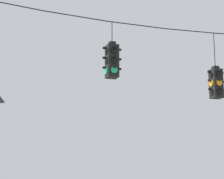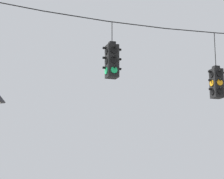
{
  "view_description": "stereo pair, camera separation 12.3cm",
  "coord_description": "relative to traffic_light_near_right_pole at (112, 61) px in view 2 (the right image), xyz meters",
  "views": [
    {
      "loc": [
        -5.12,
        -12.16,
        1.98
      ],
      "look_at": [
        -0.82,
        -0.38,
        4.54
      ],
      "focal_mm": 70.0,
      "sensor_mm": 36.0,
      "label": 1
    },
    {
      "loc": [
        -5.0,
        -12.2,
        1.98
      ],
      "look_at": [
        -0.82,
        -0.38,
        4.54
      ],
      "focal_mm": 70.0,
      "sensor_mm": 36.0,
      "label": 2
    }
  ],
  "objects": [
    {
      "name": "traffic_light_near_right_pole",
      "position": [
        0.0,
        0.0,
        0.0
      ],
      "size": [
        0.58,
        0.58,
        1.74
      ],
      "color": "black"
    },
    {
      "name": "traffic_light_over_intersection",
      "position": [
        3.58,
        0.0,
        -0.41
      ],
      "size": [
        0.58,
        0.58,
        2.19
      ],
      "color": "black"
    },
    {
      "name": "span_wire",
      "position": [
        0.82,
        -0.0,
        1.36
      ],
      "size": [
        13.67,
        0.03,
        0.45
      ],
      "color": "black"
    }
  ]
}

